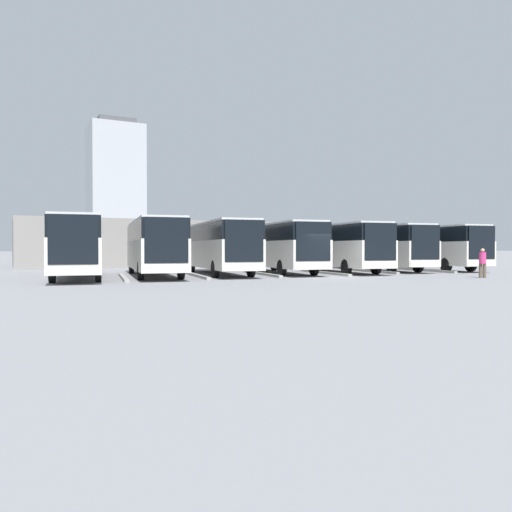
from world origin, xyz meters
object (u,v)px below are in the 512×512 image
Objects in this scene: bus_5 at (154,245)px; bus_6 at (78,245)px; bus_0 at (427,246)px; bus_3 at (278,246)px; bus_2 at (335,246)px; bus_1 at (377,246)px; pedestrian at (483,262)px; bus_4 at (219,246)px.

bus_6 is at bearing 10.66° from bus_5.
bus_0 is 13.03m from bus_3.
bus_2 is 4.39m from bus_3.
bus_5 is (13.01, -0.43, 0.00)m from bus_2.
bus_1 and bus_3 have the same top height.
bus_3 is at bearing 5.55° from bus_0.
pedestrian is at bearing 69.40° from bus_0.
bus_5 is 19.19m from pedestrian.
bus_1 is 13.01m from bus_4.
bus_0 is 1.00× the size of bus_6.
bus_1 is 8.68m from bus_3.
bus_0 and bus_4 have the same top height.
bus_1 and bus_2 have the same top height.
bus_1 is at bearing -1.34° from bus_0.
bus_2 is 13.02m from bus_5.
bus_6 is at bearing 7.97° from bus_0.
bus_3 is 12.85m from pedestrian.
bus_2 is 1.00× the size of bus_3.
bus_3 is at bearing -171.95° from bus_4.
bus_2 is at bearing 17.96° from bus_1.
bus_0 is 26.03m from bus_6.
bus_3 is 13.02m from bus_6.
bus_2 is 1.00× the size of bus_5.
bus_5 and bus_6 have the same top height.
bus_0 is 1.00× the size of bus_1.
bus_0 is at bearing -172.03° from bus_6.
bus_0 and bus_5 have the same top height.
bus_0 and bus_1 have the same top height.
bus_2 and bus_6 have the same top height.
bus_4 is at bearing -174.73° from pedestrian.
bus_1 is (4.34, -0.77, 0.00)m from bus_0.
pedestrian is (-20.65, 9.92, -0.96)m from bus_6.
bus_0 is 17.37m from bus_4.
bus_1 is at bearing -170.15° from bus_6.
bus_3 is (8.68, 0.05, 0.00)m from bus_1.
bus_5 is at bearing 6.85° from bus_2.
pedestrian is at bearing 135.31° from bus_3.
bus_4 is at bearing -167.56° from bus_5.
bus_6 reaches higher than pedestrian.
bus_1 is 1.00× the size of bus_4.
bus_3 and bus_5 have the same top height.
bus_2 and bus_4 have the same top height.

